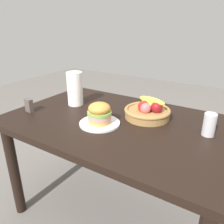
# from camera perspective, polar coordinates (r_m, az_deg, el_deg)

# --- Properties ---
(ground_plane) EXTENTS (8.00, 8.00, 0.00)m
(ground_plane) POSITION_cam_1_polar(r_m,az_deg,el_deg) (1.83, 1.35, -24.05)
(ground_plane) COLOR slate
(dining_table) EXTENTS (1.40, 0.90, 0.75)m
(dining_table) POSITION_cam_1_polar(r_m,az_deg,el_deg) (1.43, 1.58, -5.77)
(dining_table) COLOR black
(dining_table) RESTS_ON ground_plane
(plate) EXTENTS (0.24, 0.24, 0.01)m
(plate) POSITION_cam_1_polar(r_m,az_deg,el_deg) (1.33, -3.17, -2.87)
(plate) COLOR white
(plate) RESTS_ON dining_table
(sandwich) EXTENTS (0.14, 0.14, 0.12)m
(sandwich) POSITION_cam_1_polar(r_m,az_deg,el_deg) (1.31, -3.23, -0.19)
(sandwich) COLOR tan
(sandwich) RESTS_ON plate
(soda_can) EXTENTS (0.07, 0.07, 0.13)m
(soda_can) POSITION_cam_1_polar(r_m,az_deg,el_deg) (1.29, 23.58, -2.94)
(soda_can) COLOR silver
(soda_can) RESTS_ON dining_table
(fruit_basket) EXTENTS (0.29, 0.29, 0.14)m
(fruit_basket) POSITION_cam_1_polar(r_m,az_deg,el_deg) (1.42, 9.10, 0.34)
(fruit_basket) COLOR #9E7542
(fruit_basket) RESTS_ON dining_table
(paper_towel_roll) EXTENTS (0.11, 0.11, 0.24)m
(paper_towel_roll) POSITION_cam_1_polar(r_m,az_deg,el_deg) (1.63, -9.44, 5.89)
(paper_towel_roll) COLOR white
(paper_towel_roll) RESTS_ON dining_table
(napkin_holder) EXTENTS (0.06, 0.04, 0.09)m
(napkin_holder) POSITION_cam_1_polar(r_m,az_deg,el_deg) (1.60, -20.41, 1.57)
(napkin_holder) COLOR #594C47
(napkin_holder) RESTS_ON dining_table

